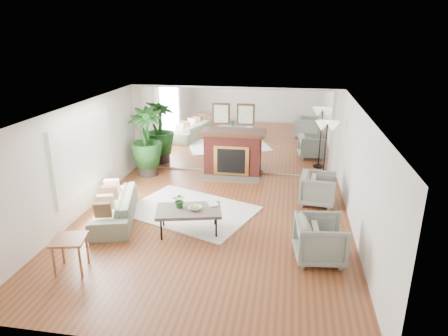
% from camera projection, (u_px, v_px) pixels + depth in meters
% --- Properties ---
extents(ground, '(7.00, 7.00, 0.00)m').
position_uv_depth(ground, '(210.00, 226.00, 8.60)').
color(ground, brown).
rests_on(ground, ground).
extents(wall_left, '(0.02, 7.00, 2.50)m').
position_uv_depth(wall_left, '(74.00, 164.00, 8.65)').
color(wall_left, silver).
rests_on(wall_left, ground).
extents(wall_right, '(0.02, 7.00, 2.50)m').
position_uv_depth(wall_right, '(360.00, 180.00, 7.72)').
color(wall_right, silver).
rests_on(wall_right, ground).
extents(wall_back, '(6.00, 0.02, 2.50)m').
position_uv_depth(wall_back, '(234.00, 131.00, 11.43)').
color(wall_back, silver).
rests_on(wall_back, ground).
extents(mirror_panel, '(5.40, 0.04, 2.40)m').
position_uv_depth(mirror_panel, '(233.00, 131.00, 11.42)').
color(mirror_panel, silver).
rests_on(mirror_panel, wall_back).
extents(window_panel, '(0.04, 2.40, 1.50)m').
position_uv_depth(window_panel, '(84.00, 154.00, 8.99)').
color(window_panel, '#B2E09E').
rests_on(window_panel, wall_left).
extents(fireplace, '(1.85, 0.83, 2.05)m').
position_uv_depth(fireplace, '(232.00, 153.00, 11.41)').
color(fireplace, maroon).
rests_on(fireplace, ground).
extents(area_rug, '(3.33, 2.87, 0.03)m').
position_uv_depth(area_rug, '(191.00, 210.00, 9.30)').
color(area_rug, silver).
rests_on(area_rug, ground).
extents(coffee_table, '(1.46, 1.05, 0.53)m').
position_uv_depth(coffee_table, '(189.00, 211.00, 8.17)').
color(coffee_table, '#5A5047').
rests_on(coffee_table, ground).
extents(sofa, '(1.35, 2.21, 0.60)m').
position_uv_depth(sofa, '(114.00, 208.00, 8.77)').
color(sofa, slate).
rests_on(sofa, ground).
extents(armchair_back, '(0.92, 0.90, 0.76)m').
position_uv_depth(armchair_back, '(318.00, 189.00, 9.58)').
color(armchair_back, gray).
rests_on(armchair_back, ground).
extents(armchair_front, '(0.98, 0.96, 0.81)m').
position_uv_depth(armchair_front, '(320.00, 240.00, 7.23)').
color(armchair_front, gray).
rests_on(armchair_front, ground).
extents(side_table, '(0.65, 0.65, 0.62)m').
position_uv_depth(side_table, '(69.00, 243.00, 6.87)').
color(side_table, brown).
rests_on(side_table, ground).
extents(potted_ficus, '(1.08, 1.08, 1.96)m').
position_uv_depth(potted_ficus, '(146.00, 140.00, 11.28)').
color(potted_ficus, '#2A231E').
rests_on(potted_ficus, ground).
extents(floor_lamp, '(0.60, 0.33, 1.84)m').
position_uv_depth(floor_lamp, '(327.00, 132.00, 10.04)').
color(floor_lamp, black).
rests_on(floor_lamp, ground).
extents(tabletop_plant, '(0.30, 0.27, 0.32)m').
position_uv_depth(tabletop_plant, '(180.00, 200.00, 8.20)').
color(tabletop_plant, '#255920').
rests_on(tabletop_plant, coffee_table).
extents(fruit_bowl, '(0.29, 0.29, 0.07)m').
position_uv_depth(fruit_bowl, '(195.00, 208.00, 8.13)').
color(fruit_bowl, brown).
rests_on(fruit_bowl, coffee_table).
extents(book, '(0.31, 0.33, 0.02)m').
position_uv_depth(book, '(208.00, 205.00, 8.35)').
color(book, brown).
rests_on(book, coffee_table).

